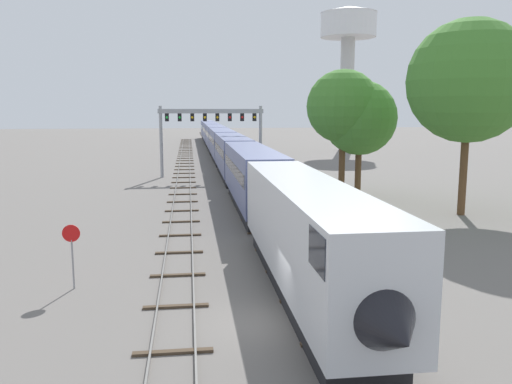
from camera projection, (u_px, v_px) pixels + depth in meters
ground_plane at (270, 323)px, 19.34m from camera, size 400.00×400.00×0.00m
track_main at (222, 161)px, 78.35m from camera, size 2.60×200.00×0.16m
track_near at (184, 180)px, 58.07m from camera, size 2.60×160.00×0.16m
passenger_train at (221, 144)px, 78.48m from camera, size 3.04×133.81×4.80m
signal_gantry at (211, 124)px, 60.36m from camera, size 12.10×0.49×8.17m
water_tower at (348, 36)px, 97.51m from camera, size 10.46×10.46×26.59m
stop_sign at (72, 247)px, 22.76m from camera, size 0.76×0.08×2.88m
trackside_tree_left at (469, 81)px, 37.65m from camera, size 8.89×8.89×14.25m
trackside_tree_mid at (343, 107)px, 46.01m from camera, size 6.46×6.46×11.27m
trackside_tree_right at (360, 118)px, 46.44m from camera, size 6.62×6.62×10.36m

